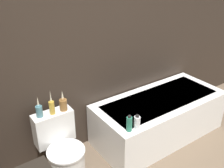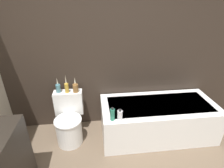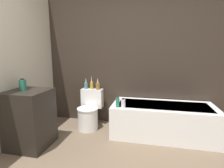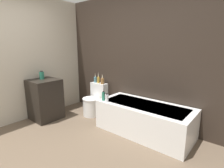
{
  "view_description": "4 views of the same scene",
  "coord_description": "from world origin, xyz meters",
  "px_view_note": "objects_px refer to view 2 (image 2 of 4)",
  "views": [
    {
      "loc": [
        -1.42,
        -0.36,
        2.19
      ],
      "look_at": [
        -0.08,
        1.57,
        1.0
      ],
      "focal_mm": 42.0,
      "sensor_mm": 36.0,
      "label": 1
    },
    {
      "loc": [
        -0.24,
        -0.46,
        1.95
      ],
      "look_at": [
        -0.01,
        1.52,
        0.97
      ],
      "focal_mm": 28.0,
      "sensor_mm": 36.0,
      "label": 2
    },
    {
      "loc": [
        0.47,
        -1.33,
        1.41
      ],
      "look_at": [
        -0.16,
        1.5,
        0.89
      ],
      "focal_mm": 28.0,
      "sensor_mm": 36.0,
      "label": 3
    },
    {
      "loc": [
        2.13,
        -1.03,
        1.6
      ],
      "look_at": [
        0.12,
        1.42,
        0.87
      ],
      "focal_mm": 28.0,
      "sensor_mm": 36.0,
      "label": 4
    }
  ],
  "objects_px": {
    "shampoo_bottle_tall": "(112,114)",
    "vase_silver": "(67,87)",
    "vase_bronze": "(75,87)",
    "vase_gold": "(58,87)",
    "shampoo_bottle_short": "(120,115)",
    "bathtub": "(157,119)",
    "toilet": "(69,122)"
  },
  "relations": [
    {
      "from": "shampoo_bottle_tall",
      "to": "vase_silver",
      "type": "bearing_deg",
      "value": 140.71
    },
    {
      "from": "vase_bronze",
      "to": "vase_gold",
      "type": "bearing_deg",
      "value": 174.52
    },
    {
      "from": "vase_gold",
      "to": "shampoo_bottle_tall",
      "type": "xyz_separation_m",
      "value": [
        0.73,
        -0.52,
        -0.16
      ]
    },
    {
      "from": "vase_bronze",
      "to": "shampoo_bottle_tall",
      "type": "bearing_deg",
      "value": -45.9
    },
    {
      "from": "vase_gold",
      "to": "shampoo_bottle_short",
      "type": "distance_m",
      "value": 1.0
    },
    {
      "from": "vase_silver",
      "to": "shampoo_bottle_tall",
      "type": "relative_size",
      "value": 1.48
    },
    {
      "from": "bathtub",
      "to": "vase_silver",
      "type": "height_order",
      "value": "vase_silver"
    },
    {
      "from": "vase_gold",
      "to": "bathtub",
      "type": "bearing_deg",
      "value": -9.03
    },
    {
      "from": "toilet",
      "to": "vase_bronze",
      "type": "height_order",
      "value": "vase_bronze"
    },
    {
      "from": "toilet",
      "to": "vase_silver",
      "type": "bearing_deg",
      "value": 90.0
    },
    {
      "from": "vase_silver",
      "to": "shampoo_bottle_short",
      "type": "bearing_deg",
      "value": -35.92
    },
    {
      "from": "vase_gold",
      "to": "shampoo_bottle_short",
      "type": "relative_size",
      "value": 1.44
    },
    {
      "from": "vase_silver",
      "to": "shampoo_bottle_tall",
      "type": "bearing_deg",
      "value": -39.29
    },
    {
      "from": "vase_gold",
      "to": "vase_silver",
      "type": "xyz_separation_m",
      "value": [
        0.13,
        -0.02,
        0.01
      ]
    },
    {
      "from": "vase_silver",
      "to": "toilet",
      "type": "bearing_deg",
      "value": -90.0
    },
    {
      "from": "vase_gold",
      "to": "vase_bronze",
      "type": "height_order",
      "value": "vase_bronze"
    },
    {
      "from": "vase_gold",
      "to": "shampoo_bottle_tall",
      "type": "relative_size",
      "value": 1.25
    },
    {
      "from": "vase_bronze",
      "to": "shampoo_bottle_tall",
      "type": "xyz_separation_m",
      "value": [
        0.48,
        -0.5,
        -0.16
      ]
    },
    {
      "from": "toilet",
      "to": "vase_silver",
      "type": "height_order",
      "value": "vase_silver"
    },
    {
      "from": "bathtub",
      "to": "vase_bronze",
      "type": "bearing_deg",
      "value": 170.24
    },
    {
      "from": "bathtub",
      "to": "shampoo_bottle_tall",
      "type": "xyz_separation_m",
      "value": [
        -0.73,
        -0.29,
        0.35
      ]
    },
    {
      "from": "vase_silver",
      "to": "vase_gold",
      "type": "bearing_deg",
      "value": 168.91
    },
    {
      "from": "bathtub",
      "to": "vase_gold",
      "type": "bearing_deg",
      "value": 170.97
    },
    {
      "from": "toilet",
      "to": "vase_silver",
      "type": "xyz_separation_m",
      "value": [
        -0.0,
        0.17,
        0.49
      ]
    },
    {
      "from": "bathtub",
      "to": "vase_bronze",
      "type": "distance_m",
      "value": 1.33
    },
    {
      "from": "vase_bronze",
      "to": "shampoo_bottle_short",
      "type": "bearing_deg",
      "value": -41.44
    },
    {
      "from": "vase_silver",
      "to": "vase_bronze",
      "type": "xyz_separation_m",
      "value": [
        0.13,
        0.0,
        -0.01
      ]
    },
    {
      "from": "toilet",
      "to": "vase_gold",
      "type": "bearing_deg",
      "value": 123.31
    },
    {
      "from": "vase_bronze",
      "to": "shampoo_bottle_tall",
      "type": "height_order",
      "value": "vase_bronze"
    },
    {
      "from": "vase_gold",
      "to": "shampoo_bottle_short",
      "type": "height_order",
      "value": "vase_gold"
    },
    {
      "from": "shampoo_bottle_tall",
      "to": "shampoo_bottle_short",
      "type": "bearing_deg",
      "value": -6.7
    },
    {
      "from": "toilet",
      "to": "vase_silver",
      "type": "distance_m",
      "value": 0.52
    }
  ]
}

